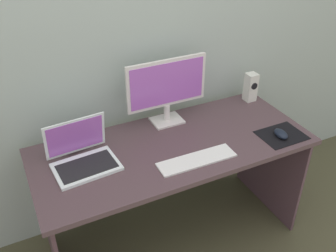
% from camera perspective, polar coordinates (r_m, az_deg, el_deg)
% --- Properties ---
extents(ground_plane, '(8.00, 8.00, 0.00)m').
position_cam_1_polar(ground_plane, '(2.54, 0.68, -16.14)').
color(ground_plane, '#47462E').
extents(wall_back, '(6.00, 0.04, 2.50)m').
position_cam_1_polar(wall_back, '(2.14, -4.06, 14.62)').
color(wall_back, '#A0B2A8').
rests_on(wall_back, ground_plane).
extents(desk, '(1.52, 0.65, 0.72)m').
position_cam_1_polar(desk, '(2.14, 0.78, -5.89)').
color(desk, '#4D393E').
rests_on(desk, ground_plane).
extents(monitor, '(0.48, 0.14, 0.39)m').
position_cam_1_polar(monitor, '(2.14, -0.17, 5.76)').
color(monitor, silver).
rests_on(monitor, desk).
extents(speaker_right, '(0.07, 0.07, 0.19)m').
position_cam_1_polar(speaker_right, '(2.50, 12.35, 5.74)').
color(speaker_right, silver).
rests_on(speaker_right, desk).
extents(laptop, '(0.33, 0.28, 0.22)m').
position_cam_1_polar(laptop, '(1.94, -12.74, -4.49)').
color(laptop, white).
rests_on(laptop, desk).
extents(fishbowl, '(0.15, 0.15, 0.15)m').
position_cam_1_polar(fishbowl, '(2.06, -14.53, -1.57)').
color(fishbowl, silver).
rests_on(fishbowl, desk).
extents(keyboard_external, '(0.42, 0.12, 0.01)m').
position_cam_1_polar(keyboard_external, '(1.94, 4.36, -5.09)').
color(keyboard_external, white).
rests_on(keyboard_external, desk).
extents(mousepad, '(0.25, 0.20, 0.00)m').
position_cam_1_polar(mousepad, '(2.22, 16.74, -1.32)').
color(mousepad, black).
rests_on(mousepad, desk).
extents(mouse, '(0.07, 0.11, 0.04)m').
position_cam_1_polar(mouse, '(2.20, 16.65, -1.13)').
color(mouse, black).
rests_on(mouse, mousepad).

